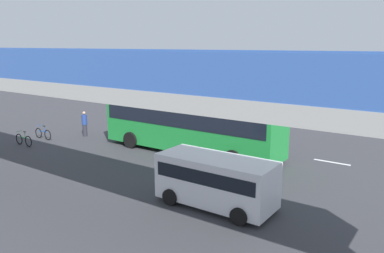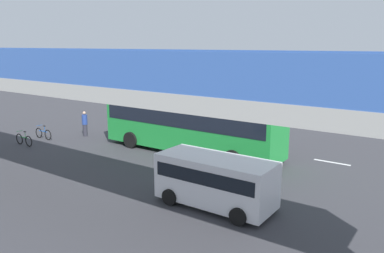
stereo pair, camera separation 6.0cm
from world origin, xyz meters
name	(u,v)px [view 1 (the left image)]	position (x,y,z in m)	size (l,w,h in m)	color
ground	(191,150)	(0.00, 0.00, 0.00)	(80.00, 80.00, 0.00)	#38383D
city_bus	(190,122)	(-0.31, 0.53, 1.88)	(11.54, 2.85, 3.15)	#1E8C38
parked_van	(216,178)	(-5.74, 6.37, 1.18)	(4.80, 2.17, 2.05)	silver
bicycle_green	(24,140)	(9.47, 5.39, 0.37)	(1.77, 0.44, 0.96)	black
bicycle_blue	(43,134)	(10.01, 3.59, 0.37)	(1.77, 0.44, 0.96)	black
pedestrian	(85,124)	(8.31, 1.35, 0.89)	(0.38, 0.38, 1.79)	#2D2D38
lane_dash_leftmost	(332,162)	(-8.00, -2.40, 0.00)	(2.00, 0.20, 0.01)	silver
lane_dash_left	(266,151)	(-4.00, -2.40, 0.00)	(2.00, 0.20, 0.01)	silver
lane_dash_centre	(211,142)	(0.00, -2.40, 0.00)	(2.00, 0.20, 0.01)	silver
lane_dash_right	(165,134)	(4.00, -2.40, 0.00)	(2.00, 0.20, 0.01)	silver
lane_dash_rightmost	(125,127)	(8.00, -2.40, 0.00)	(2.00, 0.20, 0.01)	silver
pedestrian_overpass	(50,91)	(0.00, 9.69, 4.65)	(30.44, 2.60, 6.29)	#9E9E99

